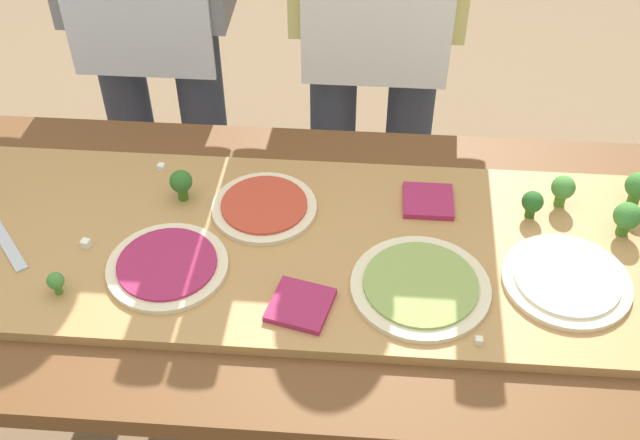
% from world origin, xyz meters
% --- Properties ---
extents(prep_table, '(1.79, 0.77, 0.77)m').
position_xyz_m(prep_table, '(0.00, 0.00, 0.67)').
color(prep_table, brown).
rests_on(prep_table, ground).
extents(cutting_board, '(1.46, 0.49, 0.02)m').
position_xyz_m(cutting_board, '(0.03, 0.00, 0.78)').
color(cutting_board, '#B27F47').
rests_on(cutting_board, prep_table).
extents(pizza_whole_white_garlic, '(0.23, 0.23, 0.02)m').
position_xyz_m(pizza_whole_white_garlic, '(0.52, -0.06, 0.80)').
color(pizza_whole_white_garlic, beige).
rests_on(pizza_whole_white_garlic, cutting_board).
extents(pizza_whole_beet_magenta, '(0.22, 0.22, 0.02)m').
position_xyz_m(pizza_whole_beet_magenta, '(-0.19, -0.08, 0.80)').
color(pizza_whole_beet_magenta, beige).
rests_on(pizza_whole_beet_magenta, cutting_board).
extents(pizza_whole_pesto_green, '(0.25, 0.25, 0.02)m').
position_xyz_m(pizza_whole_pesto_green, '(0.26, -0.10, 0.80)').
color(pizza_whole_pesto_green, beige).
rests_on(pizza_whole_pesto_green, cutting_board).
extents(pizza_whole_tomato_red, '(0.20, 0.20, 0.02)m').
position_xyz_m(pizza_whole_tomato_red, '(-0.04, 0.09, 0.80)').
color(pizza_whole_tomato_red, beige).
rests_on(pizza_whole_tomato_red, cutting_board).
extents(pizza_slice_near_left, '(0.12, 0.12, 0.01)m').
position_xyz_m(pizza_slice_near_left, '(0.05, -0.15, 0.80)').
color(pizza_slice_near_left, '#9E234C').
rests_on(pizza_slice_near_left, cutting_board).
extents(pizza_slice_near_right, '(0.10, 0.10, 0.01)m').
position_xyz_m(pizza_slice_near_right, '(0.28, 0.13, 0.80)').
color(pizza_slice_near_right, '#9E234C').
rests_on(pizza_slice_near_right, cutting_board).
extents(broccoli_floret_front_mid, '(0.05, 0.05, 0.07)m').
position_xyz_m(broccoli_floret_front_mid, '(0.53, 0.15, 0.84)').
color(broccoli_floret_front_mid, '#487A23').
rests_on(broccoli_floret_front_mid, cutting_board).
extents(broccoli_floret_center_left, '(0.04, 0.04, 0.07)m').
position_xyz_m(broccoli_floret_center_left, '(-0.20, 0.11, 0.84)').
color(broccoli_floret_center_left, '#366618').
rests_on(broccoli_floret_center_left, cutting_board).
extents(broccoli_floret_back_mid, '(0.05, 0.05, 0.07)m').
position_xyz_m(broccoli_floret_back_mid, '(0.64, 0.07, 0.84)').
color(broccoli_floret_back_mid, '#3F7220').
rests_on(broccoli_floret_back_mid, cutting_board).
extents(broccoli_floret_front_right, '(0.04, 0.04, 0.06)m').
position_xyz_m(broccoli_floret_front_right, '(0.47, 0.11, 0.83)').
color(broccoli_floret_front_right, '#2C5915').
rests_on(broccoli_floret_front_right, cutting_board).
extents(broccoli_floret_center_right, '(0.03, 0.03, 0.05)m').
position_xyz_m(broccoli_floret_center_right, '(-0.37, -0.15, 0.82)').
color(broccoli_floret_center_right, '#487A23').
rests_on(broccoli_floret_center_right, cutting_board).
extents(broccoli_floret_back_left, '(0.05, 0.05, 0.07)m').
position_xyz_m(broccoli_floret_back_left, '(0.68, 0.16, 0.84)').
color(broccoli_floret_back_left, '#3F7220').
rests_on(broccoli_floret_back_left, cutting_board).
extents(cheese_crumble_a, '(0.02, 0.02, 0.01)m').
position_xyz_m(cheese_crumble_a, '(-0.27, 0.19, 0.80)').
color(cheese_crumble_a, white).
rests_on(cheese_crumble_a, cutting_board).
extents(cheese_crumble_b, '(0.02, 0.02, 0.01)m').
position_xyz_m(cheese_crumble_b, '(-0.36, -0.04, 0.80)').
color(cheese_crumble_b, white).
rests_on(cheese_crumble_b, cutting_board).
extents(cheese_crumble_d, '(0.01, 0.01, 0.01)m').
position_xyz_m(cheese_crumble_d, '(0.35, -0.21, 0.80)').
color(cheese_crumble_d, silver).
rests_on(cheese_crumble_d, cutting_board).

